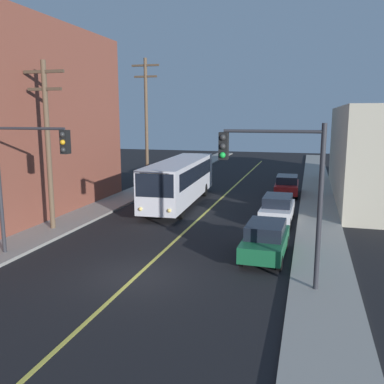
% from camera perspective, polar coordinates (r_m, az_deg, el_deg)
% --- Properties ---
extents(ground_plane, '(120.00, 120.00, 0.00)m').
position_cam_1_polar(ground_plane, '(17.45, -7.56, -11.28)').
color(ground_plane, black).
extents(sidewalk_left, '(2.50, 90.00, 0.15)m').
position_cam_1_polar(sidewalk_left, '(29.11, -12.97, -2.46)').
color(sidewalk_left, gray).
rests_on(sidewalk_left, ground).
extents(sidewalk_right, '(2.50, 90.00, 0.15)m').
position_cam_1_polar(sidewalk_right, '(25.67, 16.88, -4.37)').
color(sidewalk_right, gray).
rests_on(sidewalk_right, ground).
extents(lane_stripe_center, '(0.16, 60.00, 0.01)m').
position_cam_1_polar(lane_stripe_center, '(31.23, 3.31, -1.48)').
color(lane_stripe_center, '#D8CC4C').
rests_on(lane_stripe_center, ground).
extents(city_bus, '(3.13, 12.25, 3.20)m').
position_cam_1_polar(city_bus, '(30.45, -1.64, 1.70)').
color(city_bus, silver).
rests_on(city_bus, ground).
extents(parked_car_green, '(1.93, 4.45, 1.62)m').
position_cam_1_polar(parked_car_green, '(19.56, 9.94, -6.33)').
color(parked_car_green, '#196038').
rests_on(parked_car_green, ground).
extents(parked_car_white, '(1.89, 4.44, 1.62)m').
position_cam_1_polar(parked_car_white, '(26.12, 11.52, -2.14)').
color(parked_car_white, silver).
rests_on(parked_car_white, ground).
extents(parked_car_red, '(1.88, 4.43, 1.62)m').
position_cam_1_polar(parked_car_red, '(34.83, 12.74, 0.92)').
color(parked_car_red, maroon).
rests_on(parked_car_red, ground).
extents(utility_pole_near, '(2.40, 0.28, 9.13)m').
position_cam_1_polar(utility_pole_near, '(24.29, -18.99, 6.96)').
color(utility_pole_near, brown).
rests_on(utility_pole_near, sidewalk_left).
extents(utility_pole_mid, '(2.40, 0.28, 10.94)m').
position_cam_1_polar(utility_pole_mid, '(36.43, -6.21, 9.89)').
color(utility_pole_mid, brown).
rests_on(utility_pole_mid, sidewalk_left).
extents(traffic_signal_left_corner, '(3.75, 0.48, 6.00)m').
position_cam_1_polar(traffic_signal_left_corner, '(19.80, -21.51, 3.55)').
color(traffic_signal_left_corner, '#2D2D33').
rests_on(traffic_signal_left_corner, sidewalk_left).
extents(traffic_signal_right_corner, '(3.75, 0.48, 6.00)m').
position_cam_1_polar(traffic_signal_right_corner, '(15.37, 11.44, 2.29)').
color(traffic_signal_right_corner, '#2D2D33').
rests_on(traffic_signal_right_corner, sidewalk_right).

